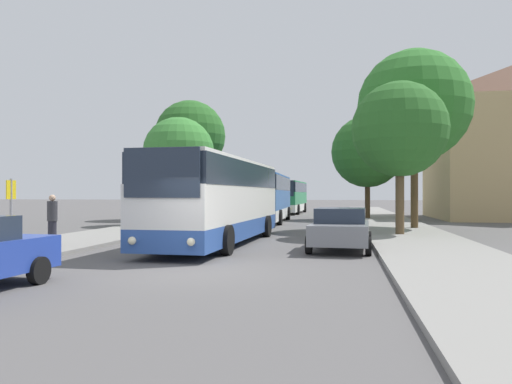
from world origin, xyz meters
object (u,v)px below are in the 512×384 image
(bus_middle, at_px, (266,197))
(bus_rear, at_px, (289,196))
(parked_car_right_near, at_px, (340,229))
(bus_stop_sign, at_px, (11,207))
(tree_right_near, at_px, (400,130))
(tree_right_mid, at_px, (414,106))
(tree_right_far, at_px, (367,152))
(bus_front, at_px, (219,199))
(tree_left_far, at_px, (190,136))
(tree_left_near, at_px, (179,153))
(pedestrian_waiting_far, at_px, (52,219))

(bus_middle, height_order, bus_rear, bus_middle)
(parked_car_right_near, distance_m, bus_stop_sign, 10.98)
(tree_right_near, bearing_deg, bus_middle, 125.59)
(tree_right_mid, bearing_deg, tree_right_near, -105.83)
(bus_stop_sign, xyz_separation_m, tree_right_near, (13.00, 9.80, 3.40))
(bus_middle, height_order, parked_car_right_near, bus_middle)
(bus_rear, xyz_separation_m, tree_right_far, (7.31, -11.69, 3.53))
(bus_front, height_order, bus_stop_sign, bus_front)
(bus_front, height_order, tree_right_near, tree_right_near)
(bus_middle, relative_size, parked_car_right_near, 2.77)
(bus_rear, distance_m, tree_left_far, 16.02)
(tree_right_mid, distance_m, tree_right_far, 11.32)
(tree_right_far, bearing_deg, parked_car_right_near, -95.38)
(bus_stop_sign, distance_m, tree_left_near, 16.59)
(parked_car_right_near, xyz_separation_m, tree_left_far, (-11.57, 19.34, 5.72))
(bus_rear, bearing_deg, tree_right_far, -56.49)
(bus_stop_sign, bearing_deg, tree_right_mid, 45.07)
(bus_middle, relative_size, tree_right_mid, 1.16)
(parked_car_right_near, height_order, bus_stop_sign, bus_stop_sign)
(pedestrian_waiting_far, distance_m, tree_left_near, 14.30)
(parked_car_right_near, relative_size, bus_stop_sign, 1.75)
(bus_rear, distance_m, parked_car_right_near, 33.72)
(bus_front, xyz_separation_m, tree_right_near, (7.56, 4.42, 3.21))
(tree_left_far, bearing_deg, bus_rear, 65.71)
(bus_rear, xyz_separation_m, bus_stop_sign, (-5.00, -37.04, -0.14))
(parked_car_right_near, bearing_deg, tree_right_near, -111.04)
(parked_car_right_near, xyz_separation_m, bus_stop_sign, (-10.28, -3.75, 0.83))
(pedestrian_waiting_far, bearing_deg, tree_right_far, -82.83)
(bus_middle, distance_m, pedestrian_waiting_far, 19.20)
(tree_left_near, xyz_separation_m, tree_right_mid, (14.23, -2.00, 2.24))
(parked_car_right_near, distance_m, pedestrian_waiting_far, 10.48)
(tree_right_mid, bearing_deg, bus_front, -134.68)
(tree_left_far, relative_size, tree_right_mid, 0.93)
(bus_middle, relative_size, pedestrian_waiting_far, 6.20)
(bus_middle, distance_m, tree_right_far, 9.21)
(parked_car_right_near, bearing_deg, bus_rear, -77.80)
(bus_rear, xyz_separation_m, pedestrian_waiting_far, (-5.11, -34.58, -0.67))
(bus_front, height_order, tree_right_mid, tree_right_mid)
(bus_stop_sign, relative_size, tree_right_far, 0.30)
(bus_front, xyz_separation_m, tree_right_mid, (8.84, 8.94, 5.06))
(bus_stop_sign, xyz_separation_m, tree_right_mid, (14.29, 14.32, 5.26))
(pedestrian_waiting_far, xyz_separation_m, tree_left_near, (0.17, 13.85, 3.55))
(bus_front, height_order, tree_left_near, tree_left_near)
(tree_left_near, bearing_deg, parked_car_right_near, -50.86)
(tree_left_near, bearing_deg, pedestrian_waiting_far, -90.69)
(pedestrian_waiting_far, bearing_deg, tree_left_near, -55.02)
(bus_rear, bearing_deg, tree_left_near, -101.95)
(parked_car_right_near, xyz_separation_m, tree_right_far, (2.04, 21.60, 4.50))
(bus_middle, bearing_deg, tree_right_near, -55.82)
(tree_right_mid, relative_size, tree_right_far, 1.24)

